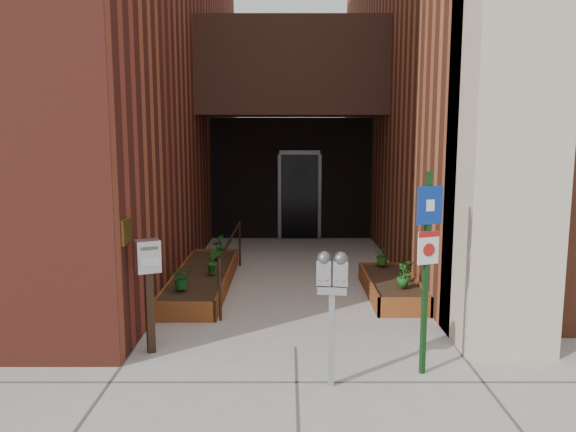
{
  "coord_description": "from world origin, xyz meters",
  "views": [
    {
      "loc": [
        -0.09,
        -6.66,
        2.65
      ],
      "look_at": [
        -0.09,
        1.8,
        1.38
      ],
      "focal_mm": 35.0,
      "sensor_mm": 36.0,
      "label": 1
    }
  ],
  "objects": [
    {
      "name": "handrail",
      "position": [
        -1.05,
        2.65,
        0.75
      ],
      "size": [
        0.04,
        3.34,
        0.9
      ],
      "color": "black",
      "rests_on": "ground"
    },
    {
      "name": "ground",
      "position": [
        0.0,
        0.0,
        0.0
      ],
      "size": [
        80.0,
        80.0,
        0.0
      ],
      "primitive_type": "plane",
      "color": "#9E9991",
      "rests_on": "ground"
    },
    {
      "name": "parking_meter",
      "position": [
        0.36,
        -1.06,
        1.12
      ],
      "size": [
        0.33,
        0.17,
        1.45
      ],
      "color": "gray",
      "rests_on": "ground"
    },
    {
      "name": "shrub_left_b",
      "position": [
        -1.37,
        2.54,
        0.5
      ],
      "size": [
        0.26,
        0.26,
        0.39
      ],
      "primitive_type": "imported",
      "rotation": [
        0.0,
        0.0,
        1.83
      ],
      "color": "#1E5C1A",
      "rests_on": "planter_left"
    },
    {
      "name": "shrub_right_a",
      "position": [
        1.68,
        1.7,
        0.48
      ],
      "size": [
        0.28,
        0.28,
        0.35
      ],
      "primitive_type": "imported",
      "rotation": [
        0.0,
        0.0,
        0.91
      ],
      "color": "#1A5B1A",
      "rests_on": "planter_right"
    },
    {
      "name": "shrub_left_a",
      "position": [
        -1.7,
        1.58,
        0.48
      ],
      "size": [
        0.45,
        0.45,
        0.37
      ],
      "primitive_type": "imported",
      "rotation": [
        0.0,
        0.0,
        0.48
      ],
      "color": "#195A1F",
      "rests_on": "planter_left"
    },
    {
      "name": "shrub_right_b",
      "position": [
        1.85,
        2.11,
        0.47
      ],
      "size": [
        0.19,
        0.19,
        0.33
      ],
      "primitive_type": "imported",
      "rotation": [
        0.0,
        0.0,
        3.05
      ],
      "color": "#1F5217",
      "rests_on": "planter_right"
    },
    {
      "name": "sign_post",
      "position": [
        1.4,
        -0.77,
        1.38
      ],
      "size": [
        0.29,
        0.13,
        2.24
      ],
      "color": "#143714",
      "rests_on": "ground"
    },
    {
      "name": "architecture",
      "position": [
        -0.18,
        6.89,
        4.98
      ],
      "size": [
        20.0,
        14.6,
        10.0
      ],
      "color": "maroon",
      "rests_on": "ground"
    },
    {
      "name": "planter_right",
      "position": [
        1.6,
        2.2,
        0.13
      ],
      "size": [
        0.8,
        2.2,
        0.3
      ],
      "color": "brown",
      "rests_on": "ground"
    },
    {
      "name": "shrub_right_c",
      "position": [
        1.59,
        3.1,
        0.48
      ],
      "size": [
        0.45,
        0.45,
        0.36
      ],
      "primitive_type": "imported",
      "rotation": [
        0.0,
        0.0,
        4.01
      ],
      "color": "#2A5D1A",
      "rests_on": "planter_right"
    },
    {
      "name": "shrub_left_c",
      "position": [
        -1.41,
        3.62,
        0.47
      ],
      "size": [
        0.22,
        0.22,
        0.33
      ],
      "primitive_type": "imported",
      "rotation": [
        0.0,
        0.0,
        3.36
      ],
      "color": "#18541D",
      "rests_on": "planter_left"
    },
    {
      "name": "planter_left",
      "position": [
        -1.55,
        2.7,
        0.13
      ],
      "size": [
        0.9,
        3.6,
        0.3
      ],
      "color": "brown",
      "rests_on": "ground"
    },
    {
      "name": "shrub_left_d",
      "position": [
        -1.43,
        4.29,
        0.47
      ],
      "size": [
        0.25,
        0.25,
        0.34
      ],
      "primitive_type": "imported",
      "rotation": [
        0.0,
        0.0,
        5.37
      ],
      "color": "#1B5E20",
      "rests_on": "planter_left"
    },
    {
      "name": "payment_dropbox",
      "position": [
        -1.75,
        -0.15,
        1.0
      ],
      "size": [
        0.34,
        0.3,
        1.39
      ],
      "color": "black",
      "rests_on": "ground"
    }
  ]
}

